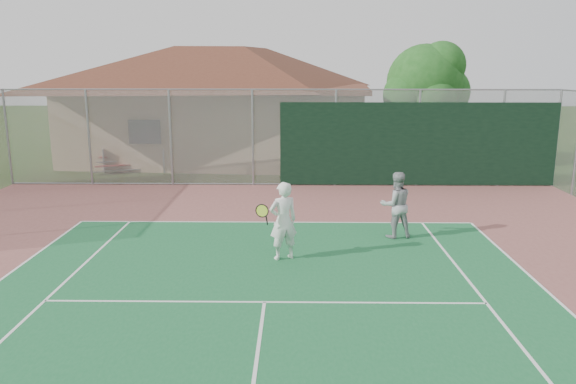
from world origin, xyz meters
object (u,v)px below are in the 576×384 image
object	(u,v)px
player_white_front	(283,221)
player_grey_back	(396,206)
clubhouse	(224,92)
bleachers	(131,158)
tree	(427,85)

from	to	relation	value
player_white_front	player_grey_back	bearing A→B (deg)	-171.50
player_white_front	clubhouse	bearing A→B (deg)	-100.58
bleachers	player_white_front	distance (m)	13.05
clubhouse	bleachers	bearing A→B (deg)	-130.43
clubhouse	bleachers	distance (m)	5.64
clubhouse	bleachers	xyz separation A→B (m)	(-3.56, -3.51, -2.61)
bleachers	tree	world-z (taller)	tree
tree	bleachers	bearing A→B (deg)	-175.57
bleachers	player_grey_back	world-z (taller)	player_grey_back
tree	player_grey_back	size ratio (longest dim) A/B	3.15
tree	player_white_front	xyz separation A→B (m)	(-5.84, -12.16, -2.62)
player_white_front	player_grey_back	size ratio (longest dim) A/B	1.05
player_white_front	tree	bearing A→B (deg)	-138.23
clubhouse	player_grey_back	size ratio (longest dim) A/B	8.84
player_white_front	bleachers	bearing A→B (deg)	-81.74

